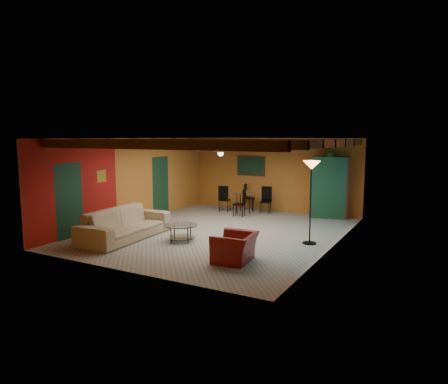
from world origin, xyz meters
The scene contains 11 objects.
room centered at (0.00, 0.11, 2.36)m, with size 6.52×8.01×2.71m.
sofa centered at (-1.87, -1.93, 0.41)m, with size 2.82×1.10×0.82m, color #9B8464.
armchair centered at (1.65, -2.30, 0.32)m, with size 0.98×0.85×0.63m, color maroon.
coffee_table centered at (-0.42, -1.40, 0.23)m, with size 0.88×0.88×0.45m, color silver, non-canonical shape.
dining_table centered at (-0.75, 3.15, 0.49)m, with size 1.87×1.87×0.97m, color silver, non-canonical shape.
armoire centered at (2.20, 3.70, 1.01)m, with size 1.15×0.57×2.02m, color maroon.
floor_lamp centered at (2.65, -0.03, 1.08)m, with size 0.44×0.44×2.15m, color black, non-canonical shape.
ceiling_fan centered at (0.00, 0.00, 2.36)m, with size 1.50×1.50×0.44m, color #472614, non-canonical shape.
painting centered at (-0.90, 3.96, 1.65)m, with size 1.05×0.03×0.65m, color black.
potted_plant centered at (2.20, 3.70, 2.27)m, with size 0.46×0.40×0.51m, color #26661E.
vase centered at (-0.75, 3.15, 1.06)m, with size 0.17×0.17×0.18m, color orange.
Camera 1 is at (5.68, -10.16, 2.75)m, focal length 32.93 mm.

